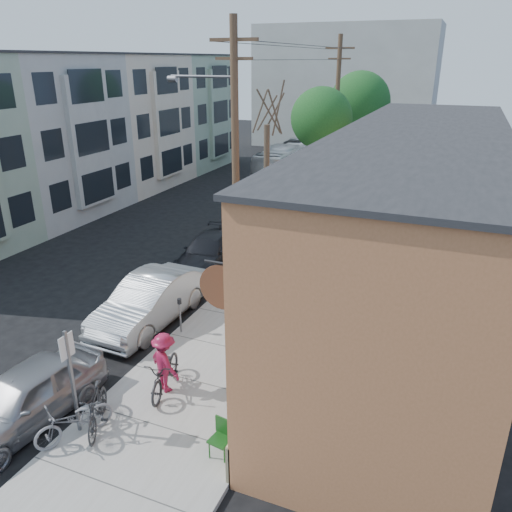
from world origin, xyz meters
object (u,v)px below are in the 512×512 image
at_px(utility_pole_near, 234,155).
at_px(bus, 286,161).
at_px(tree_leafy_far, 360,102).
at_px(sign_post, 71,373).
at_px(parked_bike_b, 74,421).
at_px(car_2, 208,251).
at_px(car_3, 275,208).
at_px(patio_chair_b, 220,440).
at_px(patio_chair_a, 240,413).
at_px(patron_grey, 252,337).
at_px(car_1, 150,301).
at_px(parking_meter_near, 180,310).
at_px(cyclist, 165,362).
at_px(tree_leafy_mid, 321,119).
at_px(patron_green, 297,323).
at_px(tree_bare, 266,199).
at_px(parking_meter_far, 267,236).
at_px(car_0, 24,397).
at_px(parked_bike_a, 97,409).

bearing_deg(utility_pole_near, bus, 103.42).
bearing_deg(utility_pole_near, tree_leafy_far, 88.89).
bearing_deg(sign_post, parked_bike_b, -65.22).
xyz_separation_m(car_2, bus, (-2.63, 18.28, 0.62)).
bearing_deg(utility_pole_near, car_3, 100.12).
bearing_deg(patio_chair_b, patio_chair_a, 96.55).
bearing_deg(utility_pole_near, patron_grey, -60.94).
bearing_deg(patron_grey, tree_leafy_far, 173.74).
distance_m(car_1, car_2, 5.49).
distance_m(parking_meter_near, cyclist, 3.15).
bearing_deg(tree_leafy_mid, patron_green, -76.83).
height_order(parked_bike_b, car_2, car_2).
bearing_deg(patron_green, car_3, -140.10).
xyz_separation_m(tree_leafy_far, patron_grey, (2.44, -26.29, -4.65)).
xyz_separation_m(tree_bare, parked_bike_b, (-0.34, -11.86, -2.56)).
height_order(sign_post, parking_meter_far, sign_post).
relative_size(parking_meter_far, patron_grey, 0.63).
bearing_deg(bus, utility_pole_near, -76.95).
xyz_separation_m(utility_pole_near, car_0, (-1.59, -9.44, -4.64)).
height_order(cyclist, car_1, cyclist).
bearing_deg(cyclist, tree_leafy_far, -64.23).
distance_m(sign_post, car_1, 5.83).
relative_size(parking_meter_near, utility_pole_near, 0.12).
distance_m(parking_meter_near, car_1, 1.51).
relative_size(car_1, car_3, 0.88).
distance_m(patron_grey, parked_bike_a, 4.67).
distance_m(utility_pole_near, tree_leafy_mid, 10.63).
bearing_deg(car_3, tree_leafy_far, 75.67).
bearing_deg(tree_leafy_mid, patio_chair_a, -80.07).
distance_m(parking_meter_near, patio_chair_b, 5.89).
xyz_separation_m(patio_chair_a, cyclist, (-2.54, 0.66, 0.43)).
bearing_deg(patron_grey, cyclist, -53.73).
bearing_deg(car_0, bus, 101.62).
xyz_separation_m(sign_post, patio_chair_b, (3.61, 0.57, -1.24)).
bearing_deg(tree_leafy_far, patio_chair_a, -83.66).
height_order(parking_meter_far, parked_bike_b, parking_meter_far).
relative_size(tree_bare, patio_chair_b, 6.97).
relative_size(tree_leafy_far, car_1, 1.51).
height_order(car_0, car_1, car_1).
bearing_deg(patio_chair_a, car_0, -173.99).
distance_m(patio_chair_b, patron_green, 5.23).
distance_m(tree_leafy_far, parked_bike_b, 31.15).
height_order(car_1, bus, bus).
bearing_deg(tree_leafy_mid, patio_chair_b, -80.72).
height_order(tree_bare, car_2, tree_bare).
bearing_deg(cyclist, patron_green, -102.16).
bearing_deg(parked_bike_b, parking_meter_near, 120.48).
bearing_deg(car_2, parking_meter_far, 41.33).
bearing_deg(parked_bike_b, cyclist, 96.07).
height_order(patio_chair_b, parked_bike_b, parked_bike_b).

